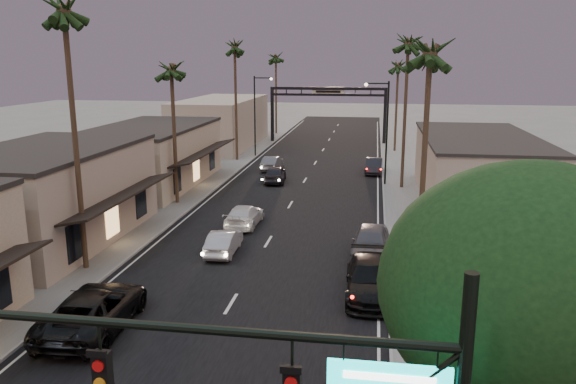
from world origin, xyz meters
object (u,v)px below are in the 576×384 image
(palm_far, at_px, (276,55))
(corner_tree, at_px, (533,300))
(streetlight_left, at_px, (257,109))
(arch, at_px, (328,101))
(palm_lb, at_px, (63,3))
(palm_ld, at_px, (235,43))
(palm_rc, at_px, (398,62))
(streetlight_right, at_px, (384,125))
(palm_lc, at_px, (171,64))
(oncoming_pickup, at_px, (94,309))
(oncoming_silver, at_px, (224,242))
(palm_rb, at_px, (409,39))
(palm_ra, at_px, (431,45))
(curbside_black, at_px, (370,279))

(palm_far, bearing_deg, corner_tree, -75.86)
(streetlight_left, bearing_deg, arch, 60.03)
(palm_lb, distance_m, palm_ld, 33.01)
(palm_rc, relative_size, palm_far, 0.92)
(streetlight_right, bearing_deg, corner_tree, -86.11)
(palm_far, bearing_deg, palm_lc, -90.41)
(palm_lc, xyz_separation_m, oncoming_pickup, (3.71, -20.20, -9.61))
(corner_tree, bearing_deg, palm_far, 104.14)
(corner_tree, relative_size, oncoming_silver, 2.17)
(streetlight_right, height_order, palm_rb, palm_rb)
(palm_ld, relative_size, palm_rb, 1.00)
(corner_tree, height_order, palm_lb, palm_lb)
(palm_ra, xyz_separation_m, palm_rb, (0.00, 20.00, 0.97))
(streetlight_right, bearing_deg, palm_far, 114.76)
(oncoming_silver, relative_size, curbside_black, 0.73)
(streetlight_left, bearing_deg, streetlight_right, -43.21)
(palm_ld, xyz_separation_m, palm_far, (0.30, 23.00, -0.97))
(streetlight_left, height_order, palm_ld, palm_ld)
(streetlight_right, height_order, palm_rc, palm_rc)
(oncoming_silver, bearing_deg, streetlight_right, -116.82)
(palm_lc, height_order, palm_far, palm_far)
(oncoming_silver, bearing_deg, curbside_black, 148.77)
(arch, distance_m, palm_far, 12.96)
(palm_far, relative_size, oncoming_pickup, 2.14)
(oncoming_pickup, bearing_deg, arch, -98.21)
(streetlight_left, bearing_deg, curbside_black, -70.51)
(palm_lc, xyz_separation_m, palm_rc, (17.20, 28.00, 0.00))
(palm_ra, relative_size, oncoming_pickup, 2.14)
(palm_rb, bearing_deg, palm_lc, -155.06)
(palm_rc, relative_size, curbside_black, 2.18)
(palm_lb, height_order, palm_far, palm_lb)
(corner_tree, bearing_deg, curbside_black, 103.66)
(palm_ra, height_order, oncoming_pickup, palm_ra)
(arch, distance_m, palm_rb, 28.24)
(streetlight_left, bearing_deg, corner_tree, -72.03)
(palm_ld, distance_m, oncoming_pickup, 41.03)
(corner_tree, height_order, palm_ld, palm_ld)
(streetlight_right, bearing_deg, streetlight_left, 136.79)
(streetlight_right, distance_m, streetlight_left, 18.99)
(streetlight_left, distance_m, palm_lc, 22.65)
(palm_ld, height_order, palm_rc, palm_ld)
(corner_tree, height_order, palm_rc, palm_rc)
(arch, xyz_separation_m, palm_far, (-8.30, 8.00, 5.91))
(oncoming_pickup, height_order, curbside_black, oncoming_pickup)
(corner_tree, xyz_separation_m, palm_lc, (-18.08, 28.55, 4.49))
(arch, relative_size, palm_lb, 1.00)
(palm_lb, relative_size, curbside_black, 2.72)
(oncoming_pickup, xyz_separation_m, curbside_black, (11.09, 5.13, -0.05))
(arch, relative_size, palm_ld, 1.07)
(palm_ra, relative_size, oncoming_silver, 3.25)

